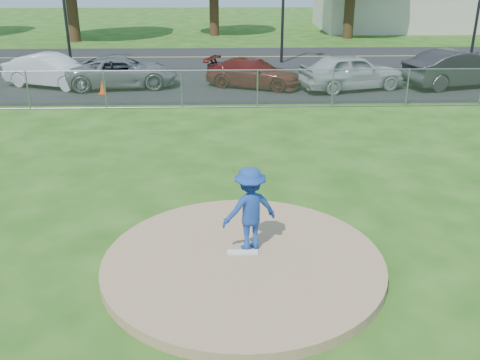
# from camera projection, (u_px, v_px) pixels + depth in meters

# --- Properties ---
(ground) EXTENTS (120.00, 120.00, 0.00)m
(ground) POSITION_uv_depth(u_px,v_px,m) (233.00, 122.00, 19.55)
(ground) COLOR #204B10
(ground) RESTS_ON ground
(pitchers_mound) EXTENTS (5.40, 5.40, 0.20)m
(pitchers_mound) POSITION_uv_depth(u_px,v_px,m) (243.00, 263.00, 10.28)
(pitchers_mound) COLOR #9E7957
(pitchers_mound) RESTS_ON ground
(pitching_rubber) EXTENTS (0.60, 0.15, 0.04)m
(pitching_rubber) POSITION_uv_depth(u_px,v_px,m) (243.00, 252.00, 10.42)
(pitching_rubber) COLOR white
(pitching_rubber) RESTS_ON pitchers_mound
(chain_link_fence) EXTENTS (40.00, 0.06, 1.50)m
(chain_link_fence) POSITION_uv_depth(u_px,v_px,m) (232.00, 89.00, 21.11)
(chain_link_fence) COLOR gray
(chain_link_fence) RESTS_ON ground
(parking_lot) EXTENTS (50.00, 8.00, 0.01)m
(parking_lot) POSITION_uv_depth(u_px,v_px,m) (231.00, 83.00, 25.55)
(parking_lot) COLOR black
(parking_lot) RESTS_ON ground
(street) EXTENTS (60.00, 7.00, 0.01)m
(street) POSITION_uv_depth(u_px,v_px,m) (229.00, 57.00, 32.48)
(street) COLOR black
(street) RESTS_ON ground
(commercial_building) EXTENTS (16.40, 9.40, 4.30)m
(commercial_building) POSITION_uv_depth(u_px,v_px,m) (416.00, 2.00, 45.04)
(commercial_building) COLOR beige
(commercial_building) RESTS_ON ground
(traffic_signal_left) EXTENTS (1.28, 0.20, 5.60)m
(traffic_signal_left) POSITION_uv_depth(u_px,v_px,m) (68.00, 2.00, 29.10)
(traffic_signal_left) COLOR black
(traffic_signal_left) RESTS_ON ground
(pitcher) EXTENTS (1.25, 0.98, 1.70)m
(pitcher) POSITION_uv_depth(u_px,v_px,m) (250.00, 209.00, 10.30)
(pitcher) COLOR #1C409B
(pitcher) RESTS_ON pitchers_mound
(traffic_cone) EXTENTS (0.31, 0.31, 0.61)m
(traffic_cone) POSITION_uv_depth(u_px,v_px,m) (103.00, 87.00, 23.47)
(traffic_cone) COLOR #EF490C
(traffic_cone) RESTS_ON parking_lot
(parked_car_white) EXTENTS (4.72, 3.11, 1.47)m
(parked_car_white) POSITION_uv_depth(u_px,v_px,m) (51.00, 71.00, 24.62)
(parked_car_white) COLOR white
(parked_car_white) RESTS_ON parking_lot
(parked_car_gray) EXTENTS (5.24, 2.91, 1.39)m
(parked_car_gray) POSITION_uv_depth(u_px,v_px,m) (122.00, 72.00, 24.56)
(parked_car_gray) COLOR slate
(parked_car_gray) RESTS_ON parking_lot
(parked_car_darkred) EXTENTS (4.81, 3.33, 1.29)m
(parked_car_darkred) POSITION_uv_depth(u_px,v_px,m) (254.00, 73.00, 24.61)
(parked_car_darkred) COLOR #5A1916
(parked_car_darkred) RESTS_ON parking_lot
(parked_car_pearl) EXTENTS (5.08, 3.12, 1.61)m
(parked_car_pearl) POSITION_uv_depth(u_px,v_px,m) (351.00, 72.00, 24.06)
(parked_car_pearl) COLOR #B7B9BB
(parked_car_pearl) RESTS_ON parking_lot
(parked_car_charcoal) EXTENTS (5.36, 3.08, 1.67)m
(parked_car_charcoal) POSITION_uv_depth(u_px,v_px,m) (458.00, 68.00, 24.60)
(parked_car_charcoal) COLOR black
(parked_car_charcoal) RESTS_ON parking_lot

